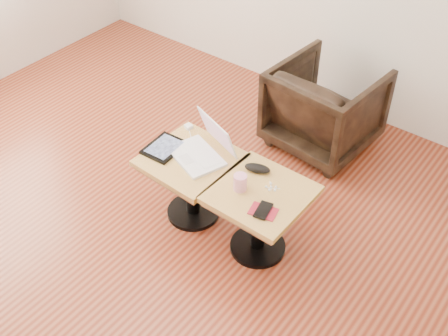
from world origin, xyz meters
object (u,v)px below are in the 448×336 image
Objects in this scene: side_table_right at (260,207)px; striped_cup at (240,182)px; armchair at (325,107)px; side_table_left at (191,172)px; laptop at (203,149)px.

striped_cup reaches higher than side_table_right.
side_table_right is at bearing 106.13° from armchair.
armchair reaches higher than side_table_right.
striped_cup reaches higher than side_table_left.
laptop is 0.60× the size of armchair.
striped_cup is (0.35, -0.11, 0.00)m from laptop.
laptop is at bearing 82.73° from armchair.
striped_cup is 1.21m from armchair.
side_table_right is 1.25× the size of laptop.
side_table_left is at bearing -178.25° from side_table_right.
side_table_right is at bearing 25.68° from striped_cup.
armchair is (-0.22, 1.14, -0.04)m from side_table_right.
striped_cup is at bearing 2.69° from laptop.
laptop is (0.04, 0.07, 0.16)m from side_table_left.
side_table_left is at bearing 81.44° from armchair.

